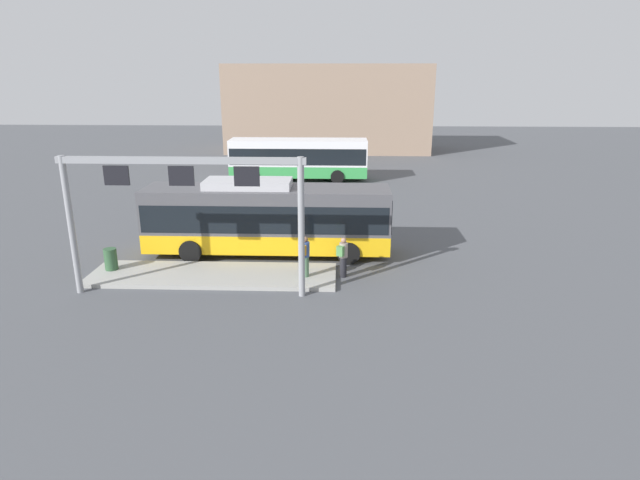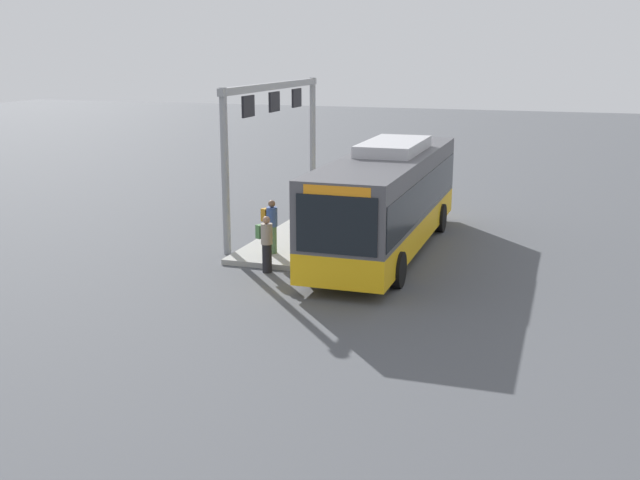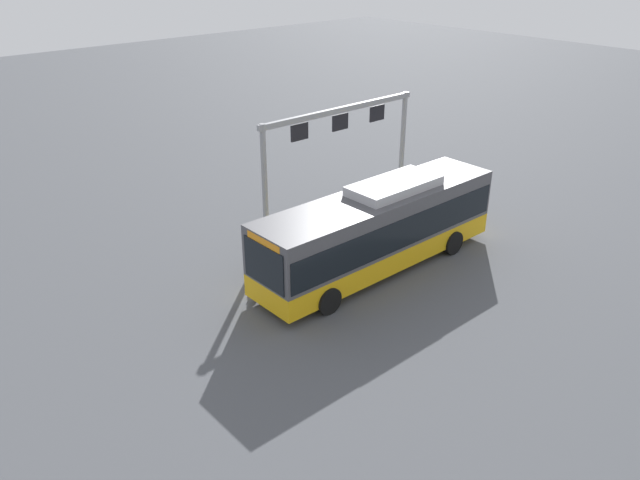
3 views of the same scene
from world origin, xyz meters
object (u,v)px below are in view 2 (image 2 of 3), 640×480
(person_boarding, at_px, (271,225))
(person_waiting_near, at_px, (266,242))
(trash_bin, at_px, (358,194))
(bus_main, at_px, (387,196))

(person_boarding, distance_m, person_waiting_near, 1.58)
(person_boarding, bearing_deg, trash_bin, 108.88)
(person_boarding, relative_size, trash_bin, 1.86)
(bus_main, height_order, trash_bin, bus_main)
(person_boarding, bearing_deg, person_waiting_near, -51.19)
(bus_main, bearing_deg, trash_bin, -156.73)
(bus_main, distance_m, person_waiting_near, 4.48)
(person_boarding, relative_size, person_waiting_near, 1.00)
(bus_main, xyz_separation_m, trash_bin, (-6.18, -2.66, -1.20))
(bus_main, distance_m, person_boarding, 3.79)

